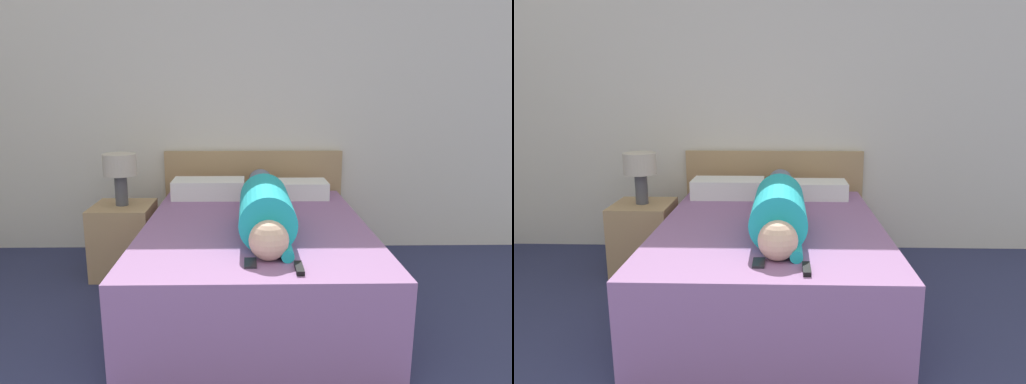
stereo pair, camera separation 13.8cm
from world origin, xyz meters
The scene contains 10 objects.
wall_back centered at (0.00, 3.99, 1.30)m, with size 6.19×0.06×2.60m.
bed centered at (0.20, 2.80, 0.29)m, with size 1.49×2.01×0.58m.
headboard centered at (0.20, 3.92, 0.46)m, with size 1.61×0.04×0.92m.
nightstand centered at (-0.84, 3.35, 0.28)m, with size 0.46×0.48×0.57m.
table_lamp centered at (-0.84, 3.35, 0.86)m, with size 0.26×0.26×0.41m.
person_lying centered at (0.26, 2.74, 0.72)m, with size 0.33×1.75×0.33m.
pillow_near_headboard centered at (-0.18, 3.56, 0.65)m, with size 0.59×0.30×0.15m.
pillow_second centered at (0.53, 3.56, 0.65)m, with size 0.56×0.30×0.14m.
tv_remote centered at (0.41, 1.96, 0.59)m, with size 0.04×0.15×0.02m.
cell_phone centered at (0.16, 2.05, 0.58)m, with size 0.06×0.13×0.01m.
Camera 1 is at (0.15, -0.17, 1.46)m, focal length 32.00 mm.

